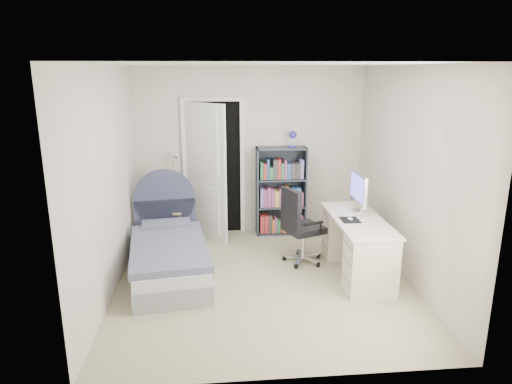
{
  "coord_description": "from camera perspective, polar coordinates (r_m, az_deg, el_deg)",
  "views": [
    {
      "loc": [
        -0.53,
        -4.97,
        2.45
      ],
      "look_at": [
        -0.03,
        0.44,
        0.98
      ],
      "focal_mm": 32.0,
      "sensor_mm": 36.0,
      "label": 1
    }
  ],
  "objects": [
    {
      "name": "desk",
      "position": [
        5.75,
        12.48,
        -6.24
      ],
      "size": [
        0.58,
        1.46,
        1.2
      ],
      "color": "#F0E1C9",
      "rests_on": "ground"
    },
    {
      "name": "door",
      "position": [
        6.71,
        -5.97,
        2.85
      ],
      "size": [
        0.92,
        0.61,
        2.06
      ],
      "color": "black",
      "rests_on": "ground"
    },
    {
      "name": "bed",
      "position": [
        5.77,
        -10.85,
        -7.49
      ],
      "size": [
        1.1,
        1.94,
        1.14
      ],
      "color": "gray",
      "rests_on": "ground"
    },
    {
      "name": "nightstand",
      "position": [
        6.69,
        -11.02,
        -3.04
      ],
      "size": [
        0.41,
        0.41,
        0.6
      ],
      "color": "tan",
      "rests_on": "ground"
    },
    {
      "name": "floor_lamp",
      "position": [
        6.95,
        -9.97,
        -1.28
      ],
      "size": [
        0.18,
        0.18,
        1.27
      ],
      "color": "silver",
      "rests_on": "ground"
    },
    {
      "name": "office_chair",
      "position": [
        5.87,
        5.36,
        -3.84
      ],
      "size": [
        0.58,
        0.58,
        1.0
      ],
      "color": "silver",
      "rests_on": "ground"
    },
    {
      "name": "room_shell",
      "position": [
        5.14,
        0.82,
        1.61
      ],
      "size": [
        3.5,
        3.7,
        2.6
      ],
      "color": "gray",
      "rests_on": "ground"
    },
    {
      "name": "bookcase",
      "position": [
        6.93,
        3.15,
        -0.25
      ],
      "size": [
        0.75,
        0.32,
        1.58
      ],
      "color": "#38414C",
      "rests_on": "ground"
    }
  ]
}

